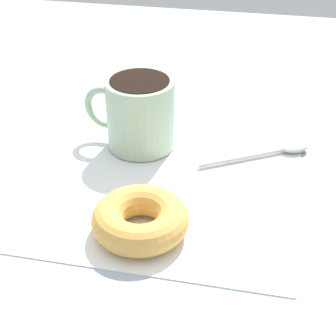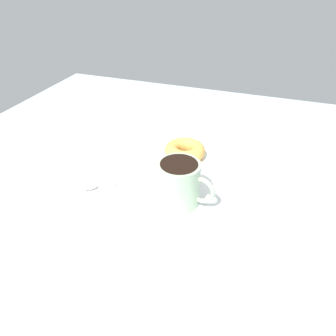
# 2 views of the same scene
# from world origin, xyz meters

# --- Properties ---
(ground_plane) EXTENTS (1.20, 1.20, 0.02)m
(ground_plane) POSITION_xyz_m (0.00, 0.00, -0.01)
(ground_plane) COLOR #99A8B7
(napkin) EXTENTS (0.30, 0.30, 0.00)m
(napkin) POSITION_xyz_m (0.01, 0.03, 0.00)
(napkin) COLOR white
(napkin) RESTS_ON ground_plane
(coffee_cup) EXTENTS (0.12, 0.08, 0.09)m
(coffee_cup) POSITION_xyz_m (0.06, -0.05, 0.05)
(coffee_cup) COLOR #9EB793
(coffee_cup) RESTS_ON napkin
(donut) EXTENTS (0.10, 0.10, 0.03)m
(donut) POSITION_xyz_m (0.02, 0.12, 0.02)
(donut) COLOR gold
(donut) RESTS_ON napkin
(spoon) EXTENTS (0.13, 0.09, 0.01)m
(spoon) POSITION_xyz_m (-0.12, -0.06, 0.01)
(spoon) COLOR #B7B2A8
(spoon) RESTS_ON napkin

